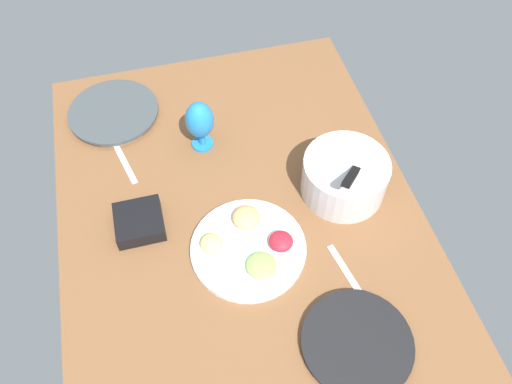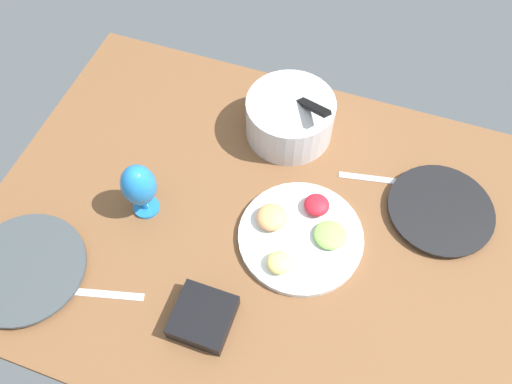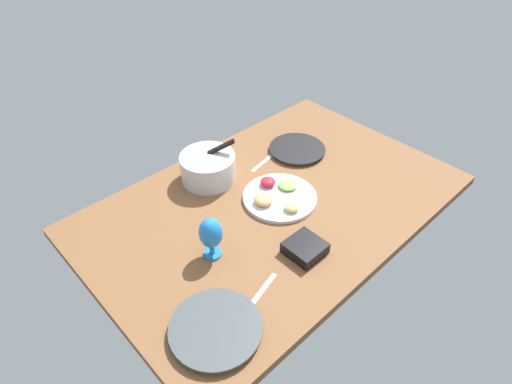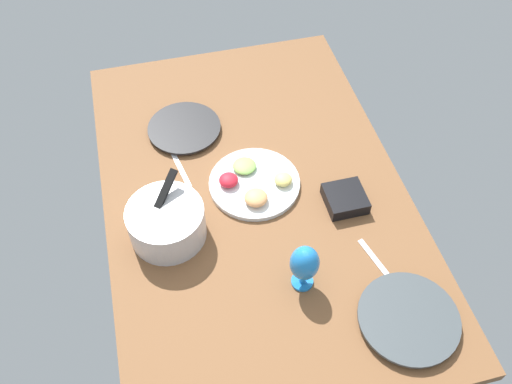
% 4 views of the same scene
% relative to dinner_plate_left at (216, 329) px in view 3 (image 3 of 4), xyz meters
% --- Properties ---
extents(ground_plane, '(1.60, 1.04, 0.04)m').
position_rel_dinner_plate_left_xyz_m(ground_plane, '(0.58, 0.32, -0.03)').
color(ground_plane, brown).
extents(dinner_plate_left, '(0.30, 0.30, 0.03)m').
position_rel_dinner_plate_left_xyz_m(dinner_plate_left, '(0.00, 0.00, 0.00)').
color(dinner_plate_left, silver).
rests_on(dinner_plate_left, ground_plane).
extents(dinner_plate_right, '(0.28, 0.28, 0.02)m').
position_rel_dinner_plate_left_xyz_m(dinner_plate_right, '(0.94, 0.51, -0.00)').
color(dinner_plate_right, '#4C4C51').
rests_on(dinner_plate_right, ground_plane).
extents(mixing_bowl, '(0.25, 0.25, 0.19)m').
position_rel_dinner_plate_left_xyz_m(mixing_bowl, '(0.48, 0.64, 0.05)').
color(mixing_bowl, silver).
rests_on(mixing_bowl, ground_plane).
extents(fruit_platter, '(0.32, 0.32, 0.05)m').
position_rel_dinner_plate_left_xyz_m(fruit_platter, '(0.61, 0.32, 0.00)').
color(fruit_platter, silver).
rests_on(fruit_platter, ground_plane).
extents(hurricane_glass_blue, '(0.09, 0.09, 0.18)m').
position_rel_dinner_plate_left_xyz_m(hurricane_glass_blue, '(0.20, 0.26, 0.09)').
color(hurricane_glass_blue, blue).
rests_on(hurricane_glass_blue, ground_plane).
extents(square_bowl_black, '(0.13, 0.13, 0.05)m').
position_rel_dinner_plate_left_xyz_m(square_bowl_black, '(0.46, 0.03, 0.01)').
color(square_bowl_black, black).
rests_on(square_bowl_black, ground_plane).
extents(fork_by_left_plate, '(0.18, 0.06, 0.01)m').
position_rel_dinner_plate_left_xyz_m(fork_by_left_plate, '(0.21, 0.01, -0.01)').
color(fork_by_left_plate, silver).
rests_on(fork_by_left_plate, ground_plane).
extents(fork_by_right_plate, '(0.18, 0.05, 0.01)m').
position_rel_dinner_plate_left_xyz_m(fork_by_right_plate, '(0.74, 0.55, -0.01)').
color(fork_by_right_plate, silver).
rests_on(fork_by_right_plate, ground_plane).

